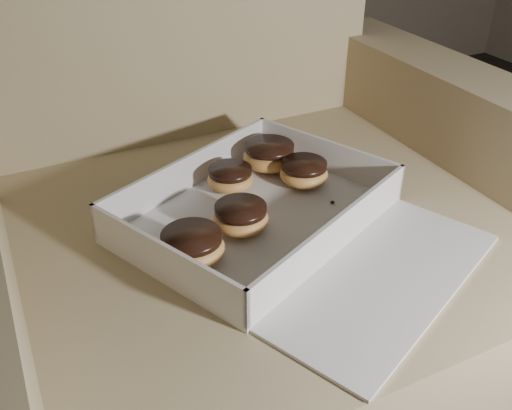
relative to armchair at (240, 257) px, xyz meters
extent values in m
cube|color=tan|center=(0.00, -0.05, -0.09)|extent=(0.76, 0.76, 0.45)
cube|color=tan|center=(0.41, -0.05, -0.02)|extent=(0.13, 0.76, 0.59)
cube|color=silver|center=(-0.01, -0.09, 0.14)|extent=(0.46, 0.41, 0.01)
cube|color=silver|center=(-0.07, 0.04, 0.17)|extent=(0.34, 0.16, 0.06)
cube|color=silver|center=(0.05, -0.21, 0.17)|extent=(0.34, 0.16, 0.06)
cube|color=silver|center=(-0.18, -0.16, 0.17)|extent=(0.12, 0.26, 0.06)
cube|color=silver|center=(0.16, -0.01, 0.17)|extent=(0.12, 0.26, 0.06)
cube|color=#DA5864|center=(0.16, -0.01, 0.17)|extent=(0.12, 0.25, 0.05)
cube|color=silver|center=(0.08, -0.28, 0.13)|extent=(0.40, 0.30, 0.01)
ellipsoid|color=#EBB052|center=(-0.05, -0.11, 0.16)|extent=(0.08, 0.08, 0.04)
cylinder|color=black|center=(-0.05, -0.11, 0.18)|extent=(0.07, 0.07, 0.01)
ellipsoid|color=#EBB052|center=(-0.01, 0.00, 0.16)|extent=(0.07, 0.07, 0.04)
cylinder|color=black|center=(-0.01, 0.00, 0.17)|extent=(0.07, 0.07, 0.01)
ellipsoid|color=#EBB052|center=(-0.13, -0.14, 0.16)|extent=(0.09, 0.09, 0.04)
cylinder|color=black|center=(-0.13, -0.14, 0.18)|extent=(0.08, 0.08, 0.01)
ellipsoid|color=#EBB052|center=(0.10, -0.03, 0.16)|extent=(0.08, 0.08, 0.04)
cylinder|color=black|center=(0.10, -0.03, 0.18)|extent=(0.07, 0.07, 0.01)
ellipsoid|color=#EBB052|center=(0.07, 0.04, 0.16)|extent=(0.09, 0.09, 0.04)
cylinder|color=black|center=(0.07, 0.04, 0.18)|extent=(0.08, 0.08, 0.01)
ellipsoid|color=black|center=(0.11, -0.11, 0.14)|extent=(0.01, 0.01, 0.00)
ellipsoid|color=black|center=(-0.01, -0.19, 0.14)|extent=(0.01, 0.01, 0.00)
ellipsoid|color=black|center=(-0.12, -0.24, 0.14)|extent=(0.01, 0.01, 0.00)
camera|label=1|loc=(-0.32, -0.72, 0.61)|focal=40.00mm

